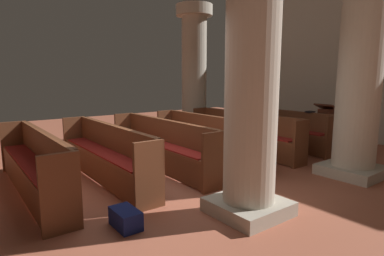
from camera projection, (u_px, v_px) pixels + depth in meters
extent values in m
plane|color=#AD5B42|center=(167.00, 182.00, 5.30)|extent=(19.20, 19.20, 0.00)
cube|color=beige|center=(357.00, 57.00, 8.57)|extent=(10.00, 0.16, 4.50)
cube|color=brown|center=(273.00, 128.00, 7.99)|extent=(3.02, 0.38, 0.05)
cube|color=brown|center=(278.00, 118.00, 8.05)|extent=(3.02, 0.04, 0.44)
cube|color=brown|center=(279.00, 110.00, 8.05)|extent=(2.90, 0.06, 0.02)
cube|color=brown|center=(230.00, 122.00, 9.20)|extent=(0.06, 0.44, 0.92)
cube|color=brown|center=(331.00, 137.00, 6.77)|extent=(0.06, 0.44, 0.92)
cube|color=brown|center=(268.00, 138.00, 7.92)|extent=(3.02, 0.03, 0.41)
cube|color=maroon|center=(273.00, 127.00, 7.97)|extent=(2.78, 0.32, 0.02)
cube|color=brown|center=(242.00, 133.00, 7.33)|extent=(3.02, 0.38, 0.05)
cube|color=brown|center=(248.00, 122.00, 7.39)|extent=(3.02, 0.04, 0.44)
cube|color=brown|center=(249.00, 113.00, 7.39)|extent=(2.90, 0.06, 0.02)
cube|color=brown|center=(200.00, 125.00, 8.55)|extent=(0.06, 0.44, 0.92)
cube|color=brown|center=(301.00, 144.00, 6.12)|extent=(0.06, 0.44, 0.92)
cube|color=brown|center=(237.00, 144.00, 7.26)|extent=(3.02, 0.03, 0.41)
cube|color=maroon|center=(242.00, 132.00, 7.31)|extent=(2.78, 0.32, 0.02)
cube|color=brown|center=(205.00, 139.00, 6.67)|extent=(3.02, 0.38, 0.05)
cube|color=brown|center=(211.00, 126.00, 6.74)|extent=(3.02, 0.04, 0.44)
cube|color=brown|center=(213.00, 116.00, 6.73)|extent=(2.90, 0.06, 0.02)
cube|color=brown|center=(166.00, 129.00, 7.89)|extent=(0.06, 0.44, 0.92)
cube|color=brown|center=(262.00, 152.00, 5.46)|extent=(0.06, 0.44, 0.92)
cube|color=brown|center=(199.00, 150.00, 6.61)|extent=(3.02, 0.03, 0.41)
cube|color=maroon|center=(204.00, 137.00, 6.66)|extent=(2.78, 0.32, 0.02)
cube|color=brown|center=(160.00, 145.00, 6.02)|extent=(3.02, 0.38, 0.05)
cube|color=brown|center=(167.00, 132.00, 6.08)|extent=(3.02, 0.05, 0.44)
cube|color=brown|center=(169.00, 121.00, 6.07)|extent=(2.90, 0.06, 0.02)
cube|color=brown|center=(124.00, 134.00, 7.23)|extent=(0.06, 0.44, 0.92)
cube|color=brown|center=(214.00, 162.00, 4.80)|extent=(0.06, 0.44, 0.92)
cube|color=brown|center=(152.00, 158.00, 5.95)|extent=(3.02, 0.03, 0.41)
cube|color=maroon|center=(159.00, 144.00, 6.00)|extent=(2.78, 0.32, 0.02)
cube|color=brown|center=(104.00, 154.00, 5.36)|extent=(3.02, 0.38, 0.05)
cube|color=brown|center=(113.00, 138.00, 5.42)|extent=(3.02, 0.04, 0.44)
cube|color=brown|center=(115.00, 126.00, 5.42)|extent=(2.90, 0.06, 0.02)
cube|color=brown|center=(75.00, 139.00, 6.57)|extent=(0.06, 0.44, 0.92)
cube|color=brown|center=(149.00, 176.00, 4.14)|extent=(0.06, 0.44, 0.92)
cube|color=brown|center=(94.00, 168.00, 5.29)|extent=(3.02, 0.03, 0.41)
cube|color=maroon|center=(103.00, 152.00, 5.34)|extent=(2.78, 0.32, 0.02)
cube|color=brown|center=(32.00, 164.00, 4.70)|extent=(3.02, 0.38, 0.05)
cube|color=brown|center=(43.00, 147.00, 4.76)|extent=(3.02, 0.04, 0.44)
cube|color=brown|center=(45.00, 132.00, 4.76)|extent=(2.90, 0.06, 0.02)
cube|color=brown|center=(15.00, 146.00, 5.91)|extent=(0.06, 0.44, 0.92)
cube|color=brown|center=(61.00, 194.00, 3.49)|extent=(0.06, 0.44, 0.92)
cube|color=brown|center=(20.00, 181.00, 4.63)|extent=(3.02, 0.03, 0.41)
cube|color=maroon|center=(30.00, 162.00, 4.68)|extent=(2.78, 0.32, 0.02)
cube|color=#B6AD9A|center=(352.00, 170.00, 5.66)|extent=(0.96, 0.96, 0.18)
cylinder|color=beige|center=(360.00, 72.00, 5.38)|extent=(0.71, 0.71, 3.25)
cube|color=#B6AD9A|center=(194.00, 133.00, 9.50)|extent=(0.96, 0.96, 0.18)
cylinder|color=beige|center=(194.00, 74.00, 9.23)|extent=(0.71, 0.71, 3.25)
cylinder|color=beige|center=(194.00, 10.00, 8.95)|extent=(1.03, 1.03, 0.30)
cube|color=#B6AD9A|center=(248.00, 207.00, 4.07)|extent=(0.88, 0.88, 0.18)
cylinder|color=beige|center=(252.00, 70.00, 3.80)|extent=(0.65, 0.65, 3.25)
cube|color=#492215|center=(324.00, 145.00, 8.00)|extent=(0.45, 0.45, 0.06)
cube|color=#562819|center=(325.00, 128.00, 7.93)|extent=(0.28, 0.28, 0.95)
cube|color=#5B2A1A|center=(326.00, 107.00, 7.84)|extent=(0.48, 0.35, 0.15)
cube|color=black|center=(310.00, 112.00, 7.36)|extent=(0.14, 0.21, 0.03)
cube|color=navy|center=(126.00, 218.00, 3.68)|extent=(0.43, 0.25, 0.22)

